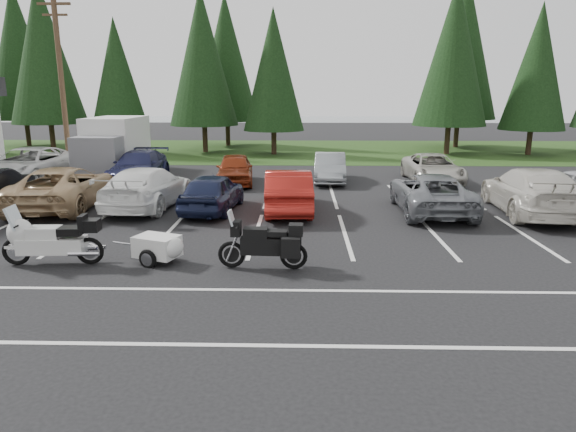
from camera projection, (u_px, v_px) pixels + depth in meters
The scene contains 29 objects.
ground at pixel (235, 244), 14.53m from camera, with size 120.00×120.00×0.00m, color black.
grass_strip at pixel (276, 150), 37.85m from camera, with size 80.00×16.00×0.01m, color #1B3611.
lake_water at pixel (317, 125), 67.89m from camera, with size 70.00×50.00×0.02m, color slate.
utility_pole at pixel (62, 82), 25.33m from camera, with size 1.60×0.26×9.00m.
box_truck at pixel (111, 146), 26.53m from camera, with size 2.40×5.60×2.90m, color silver, non-canonical shape.
stall_markings at pixel (243, 226), 16.48m from camera, with size 32.00×16.00×0.01m, color silver.
conifer_2 at pixel (43, 51), 35.44m from camera, with size 5.10×5.10×11.89m.
conifer_3 at pixel (117, 76), 34.34m from camera, with size 3.87×3.87×9.02m.
conifer_4 at pixel (202, 57), 35.37m from camera, with size 4.80×4.80×11.17m.
conifer_5 at pixel (273, 70), 34.20m from camera, with size 4.14×4.14×9.63m.
conifer_6 at pixel (453, 53), 34.15m from camera, with size 4.93×4.93×11.48m.
conifer_7 at pixel (537, 67), 33.94m from camera, with size 4.27×4.27×9.94m.
conifer_back_a at pixel (18, 52), 39.56m from camera, with size 5.28×5.28×12.30m.
conifer_back_b at pixel (226, 58), 39.76m from camera, with size 4.97×4.97×11.58m.
conifer_back_c at pixel (463, 47), 38.49m from camera, with size 5.50×5.50×12.81m.
car_near_2 at pixel (64, 187), 18.87m from camera, with size 2.56×5.56×1.55m, color tan.
car_near_3 at pixel (148, 187), 18.93m from camera, with size 2.12×5.22×1.51m, color white.
car_near_4 at pixel (212, 192), 18.35m from camera, with size 1.64×4.09×1.39m, color #161C38.
car_near_5 at pixel (288, 191), 18.33m from camera, with size 1.60×4.59×1.51m, color #9F1A14.
car_near_6 at pixel (431, 193), 18.17m from camera, with size 2.33×5.06×1.41m, color slate.
car_near_7 at pixel (531, 191), 17.92m from camera, with size 2.30×5.65×1.64m, color beige.
car_far_0 at pixel (29, 165), 24.20m from camera, with size 2.72×5.90×1.64m, color white.
car_far_1 at pixel (139, 167), 24.39m from camera, with size 2.05×5.05×1.47m, color #191C40.
car_far_2 at pixel (235, 169), 23.91m from camera, with size 1.64×4.07×1.39m, color maroon.
car_far_3 at pixel (330, 168), 24.48m from camera, with size 1.43×4.11×1.35m, color slate.
car_far_4 at pixel (433, 168), 24.27m from camera, with size 2.23×4.83×1.34m, color #AEAAA0.
touring_motorcycle at pixel (51, 235), 12.59m from camera, with size 2.75×0.85×1.52m, color silver, non-canonical shape.
cargo_trailer at pixel (157, 249), 12.84m from camera, with size 1.52×0.86×0.71m, color silver, non-canonical shape.
adventure_motorcycle at pixel (262, 239), 12.32m from camera, with size 2.41×0.84×1.46m, color black, non-canonical shape.
Camera 1 is at (1.84, -13.90, 4.17)m, focal length 32.00 mm.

